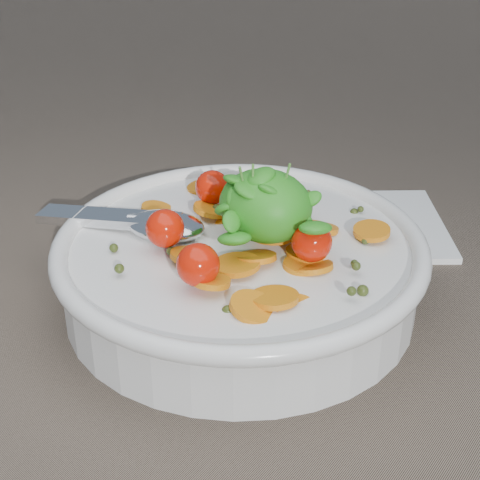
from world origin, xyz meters
The scene contains 3 objects.
ground centered at (0.00, 0.00, 0.00)m, with size 6.00×6.00×0.00m, color #7A6857.
bowl centered at (0.00, -0.01, 0.04)m, with size 0.33×0.31×0.13m.
napkin centered at (0.02, 0.17, 0.00)m, with size 0.17×0.15×0.01m, color white.
Camera 1 is at (0.30, -0.43, 0.35)m, focal length 55.00 mm.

